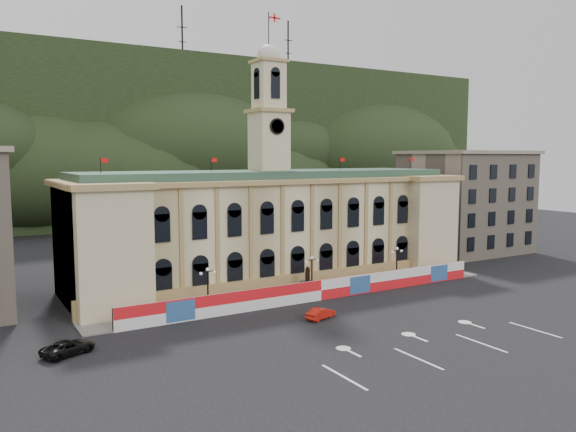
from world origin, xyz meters
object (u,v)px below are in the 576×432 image
statue (308,286)px  black_suv (68,348)px  red_sedan (321,313)px  lamp_center (312,273)px

statue → black_suv: 30.89m
red_sedan → black_suv: bearing=68.0°
statue → lamp_center: lamp_center is taller
statue → black_suv: (-30.00, -7.35, -0.52)m
red_sedan → statue: bearing=-42.1°
black_suv → red_sedan: bearing=-118.0°
red_sedan → lamp_center: bearing=-44.6°
black_suv → statue: bearing=-99.1°
lamp_center → red_sedan: lamp_center is taller
lamp_center → red_sedan: (-4.52, -8.62, -2.46)m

